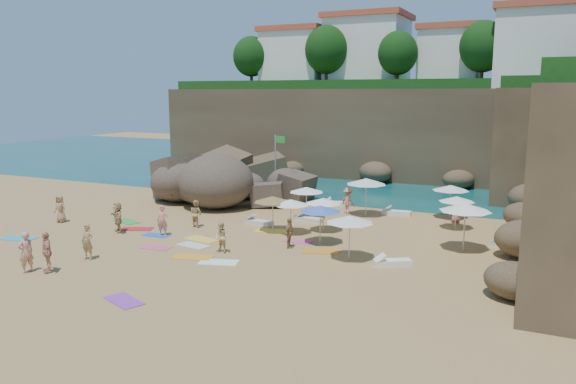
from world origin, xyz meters
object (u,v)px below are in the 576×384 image
at_px(parasol_0, 366,181).
at_px(person_stand_4, 456,210).
at_px(rock_outcrop, 234,202).
at_px(person_stand_1, 196,214).
at_px(lounger_0, 337,204).
at_px(person_stand_5, 216,191).
at_px(parasol_1, 451,188).
at_px(person_stand_6, 26,252).
at_px(person_stand_2, 348,201).
at_px(person_stand_3, 289,233).
at_px(flag_pole, 277,156).
at_px(person_stand_0, 162,221).
at_px(parasol_2, 457,199).

xyz_separation_m(parasol_0, person_stand_4, (5.45, 0.48, -1.41)).
distance_m(rock_outcrop, person_stand_1, 7.57).
bearing_deg(lounger_0, person_stand_5, 177.05).
xyz_separation_m(parasol_0, parasol_1, (4.94, 1.47, -0.27)).
height_order(parasol_0, person_stand_6, parasol_0).
relative_size(parasol_1, person_stand_2, 1.30).
bearing_deg(person_stand_3, person_stand_6, 130.28).
distance_m(flag_pole, person_stand_4, 14.68).
height_order(parasol_1, person_stand_5, parasol_1).
bearing_deg(person_stand_4, person_stand_2, -131.69).
height_order(person_stand_4, person_stand_6, person_stand_6).
xyz_separation_m(parasol_1, person_stand_6, (-14.77, -18.66, -1.02)).
relative_size(parasol_0, person_stand_5, 1.42).
distance_m(person_stand_1, person_stand_5, 6.89).
height_order(person_stand_0, person_stand_4, person_stand_0).
height_order(parasol_2, person_stand_4, parasol_2).
xyz_separation_m(person_stand_1, person_stand_2, (6.77, 7.15, 0.07)).
bearing_deg(person_stand_6, person_stand_1, -177.03).
distance_m(person_stand_2, person_stand_4, 6.67).
bearing_deg(parasol_1, parasol_0, -163.41).
bearing_deg(parasol_1, person_stand_4, -62.57).
relative_size(parasol_2, person_stand_2, 1.18).
height_order(person_stand_0, person_stand_1, person_stand_0).
bearing_deg(parasol_2, person_stand_4, 99.09).
bearing_deg(flag_pole, lounger_0, -21.83).
relative_size(parasol_2, person_stand_6, 1.11).
relative_size(person_stand_0, person_stand_2, 0.99).
xyz_separation_m(parasol_1, lounger_0, (-7.72, 0.76, -1.79)).
relative_size(lounger_0, person_stand_5, 1.01).
relative_size(flag_pole, parasol_2, 2.27).
distance_m(flag_pole, person_stand_5, 6.01).
xyz_separation_m(parasol_2, person_stand_0, (-14.16, -8.39, -0.90)).
distance_m(rock_outcrop, person_stand_5, 1.57).
xyz_separation_m(flag_pole, person_stand_4, (13.96, -4.04, -2.12)).
bearing_deg(person_stand_1, person_stand_3, 179.87).
bearing_deg(parasol_1, person_stand_1, -146.49).
bearing_deg(lounger_0, parasol_2, -45.37).
relative_size(person_stand_1, person_stand_4, 1.00).
bearing_deg(person_stand_3, person_stand_0, 92.19).
height_order(rock_outcrop, person_stand_5, person_stand_5).
bearing_deg(person_stand_6, person_stand_3, 147.55).
bearing_deg(parasol_0, person_stand_0, -131.42).
bearing_deg(flag_pole, person_stand_2, -31.38).
relative_size(person_stand_2, person_stand_4, 1.08).
relative_size(person_stand_5, person_stand_6, 0.99).
height_order(person_stand_2, person_stand_4, person_stand_2).
distance_m(flag_pole, lounger_0, 6.76).
relative_size(flag_pole, person_stand_3, 2.95).
bearing_deg(rock_outcrop, person_stand_4, 0.94).
distance_m(flag_pole, parasol_1, 13.82).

